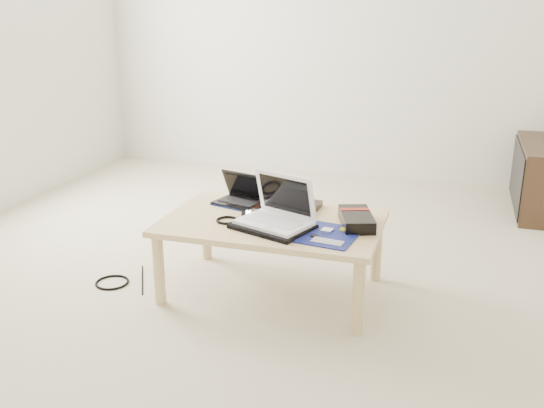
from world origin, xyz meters
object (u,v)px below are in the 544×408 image
(coffee_table, at_px, (272,229))
(white_laptop, at_px, (278,213))
(gpu_box, at_px, (356,219))
(netbook, at_px, (240,197))

(coffee_table, bearing_deg, white_laptop, -56.28)
(coffee_table, xyz_separation_m, white_laptop, (0.05, -0.08, 0.12))
(white_laptop, bearing_deg, coffee_table, 123.72)
(white_laptop, xyz_separation_m, gpu_box, (0.37, 0.13, -0.04))
(coffee_table, relative_size, netbook, 3.70)
(coffee_table, relative_size, gpu_box, 3.41)
(white_laptop, distance_m, gpu_box, 0.39)
(gpu_box, bearing_deg, coffee_table, -173.22)
(white_laptop, height_order, gpu_box, white_laptop)
(netbook, height_order, gpu_box, netbook)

